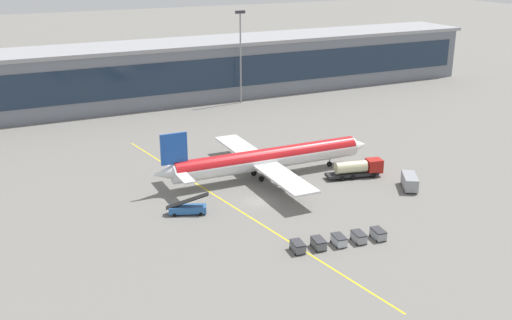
% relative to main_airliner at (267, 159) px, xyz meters
% --- Properties ---
extents(ground_plane, '(700.00, 700.00, 0.00)m').
position_rel_main_airliner_xyz_m(ground_plane, '(-6.83, -9.94, -3.61)').
color(ground_plane, slate).
extents(apron_lead_in_line, '(11.67, 79.23, 0.01)m').
position_rel_main_airliner_xyz_m(apron_lead_in_line, '(-11.68, -7.94, -3.61)').
color(apron_lead_in_line, yellow).
rests_on(apron_lead_in_line, ground_plane).
extents(terminal_building, '(182.47, 20.02, 16.11)m').
position_rel_main_airliner_xyz_m(terminal_building, '(9.69, 67.00, 4.46)').
color(terminal_building, slate).
rests_on(terminal_building, ground_plane).
extents(main_airliner, '(44.19, 35.12, 10.83)m').
position_rel_main_airliner_xyz_m(main_airliner, '(0.00, 0.00, 0.00)').
color(main_airliner, white).
rests_on(main_airliner, ground_plane).
extents(fuel_tanker, '(11.08, 4.63, 3.25)m').
position_rel_main_airliner_xyz_m(fuel_tanker, '(15.29, -7.57, -1.87)').
color(fuel_tanker, '#232326').
rests_on(fuel_tanker, ground_plane).
extents(lavatory_truck, '(4.96, 6.15, 2.50)m').
position_rel_main_airliner_xyz_m(lavatory_truck, '(20.30, -16.30, -2.19)').
color(lavatory_truck, gray).
rests_on(lavatory_truck, ground_plane).
extents(belt_loader, '(6.92, 3.92, 3.49)m').
position_rel_main_airliner_xyz_m(belt_loader, '(-19.18, -9.37, -2.62)').
color(belt_loader, '#285B9E').
rests_on(belt_loader, ground_plane).
extents(baggage_cart_0, '(1.94, 2.84, 1.48)m').
position_rel_main_airliner_xyz_m(baggage_cart_0, '(-9.61, -28.39, -2.83)').
color(baggage_cart_0, '#595B60').
rests_on(baggage_cart_0, ground_plane).
extents(baggage_cart_1, '(1.94, 2.84, 1.48)m').
position_rel_main_airliner_xyz_m(baggage_cart_1, '(-6.44, -28.82, -2.83)').
color(baggage_cart_1, '#595B60').
rests_on(baggage_cart_1, ground_plane).
extents(baggage_cart_2, '(1.94, 2.84, 1.48)m').
position_rel_main_airliner_xyz_m(baggage_cart_2, '(-3.27, -29.26, -2.83)').
color(baggage_cart_2, '#B2B7BC').
rests_on(baggage_cart_2, ground_plane).
extents(baggage_cart_3, '(1.94, 2.84, 1.48)m').
position_rel_main_airliner_xyz_m(baggage_cart_3, '(-0.10, -29.70, -2.83)').
color(baggage_cart_3, gray).
rests_on(baggage_cart_3, ground_plane).
extents(baggage_cart_4, '(1.94, 2.84, 1.48)m').
position_rel_main_airliner_xyz_m(baggage_cart_4, '(3.07, -30.13, -2.83)').
color(baggage_cart_4, gray).
rests_on(baggage_cart_4, ground_plane).
extents(apron_light_mast_0, '(2.80, 0.50, 25.10)m').
position_rel_main_airliner_xyz_m(apron_light_mast_0, '(20.01, 55.04, 10.95)').
color(apron_light_mast_0, gray).
rests_on(apron_light_mast_0, ground_plane).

